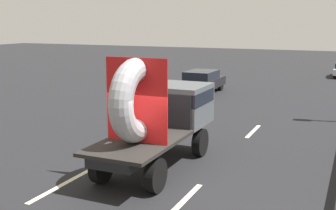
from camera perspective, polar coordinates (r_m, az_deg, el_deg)
The scene contains 7 objects.
ground_plane at distance 12.60m, azimuth -3.44°, elevation -9.71°, with size 120.00×120.00×0.00m, color black.
flatbed_truck at distance 13.31m, azimuth -0.89°, elevation -0.88°, with size 2.02×5.50×3.53m.
distant_sedan at distance 27.10m, azimuth 4.56°, elevation 3.24°, with size 1.87×4.37×1.42m.
lane_dash_left_near at distance 12.42m, azimuth -13.99°, elevation -10.35°, with size 2.85×0.16×0.01m, color beige.
lane_dash_left_far at distance 19.71m, azimuth 1.91°, elevation -1.98°, with size 2.96×0.16×0.01m, color beige.
lane_dash_right_near at distance 11.09m, azimuth 2.22°, elevation -12.69°, with size 2.30×0.16×0.01m, color beige.
lane_dash_right_far at distance 17.99m, azimuth 11.40°, elevation -3.49°, with size 2.22×0.16×0.01m, color beige.
Camera 1 is at (5.52, -10.40, 4.49)m, focal length 45.25 mm.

